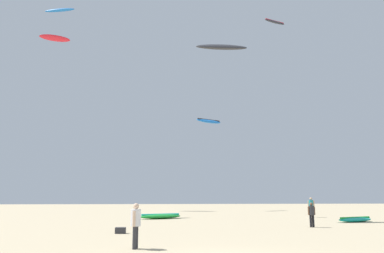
# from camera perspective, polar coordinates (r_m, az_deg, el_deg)

# --- Properties ---
(person_foreground) EXTENTS (0.40, 0.57, 1.77)m
(person_foreground) POSITION_cam_1_polar(r_m,az_deg,el_deg) (15.82, -8.38, -13.90)
(person_foreground) COLOR #2D2D33
(person_foreground) RESTS_ON ground
(person_midground) EXTENTS (0.50, 0.35, 1.54)m
(person_midground) POSITION_cam_1_polar(r_m,az_deg,el_deg) (26.13, 17.39, -12.17)
(person_midground) COLOR black
(person_midground) RESTS_ON ground
(person_left) EXTENTS (0.52, 0.39, 1.73)m
(person_left) POSITION_cam_1_polar(r_m,az_deg,el_deg) (36.19, 17.33, -11.19)
(person_left) COLOR silver
(person_left) RESTS_ON ground
(kite_grounded_near) EXTENTS (3.27, 1.98, 0.39)m
(kite_grounded_near) POSITION_cam_1_polar(r_m,az_deg,el_deg) (31.81, 23.13, -12.62)
(kite_grounded_near) COLOR #19B29E
(kite_grounded_near) RESTS_ON ground
(kite_grounded_mid) EXTENTS (3.70, 2.19, 0.46)m
(kite_grounded_mid) POSITION_cam_1_polar(r_m,az_deg,el_deg) (32.77, -4.73, -13.20)
(kite_grounded_mid) COLOR green
(kite_grounded_mid) RESTS_ON ground
(cooler_box) EXTENTS (0.56, 0.36, 0.32)m
(cooler_box) POSITION_cam_1_polar(r_m,az_deg,el_deg) (21.74, -10.61, -14.98)
(cooler_box) COLOR #2D2D33
(cooler_box) RESTS_ON ground
(kite_aloft_1) EXTENTS (3.08, 1.80, 0.61)m
(kite_aloft_1) POSITION_cam_1_polar(r_m,az_deg,el_deg) (41.93, -19.76, 12.29)
(kite_aloft_1) COLOR red
(kite_aloft_2) EXTENTS (4.50, 1.39, 0.96)m
(kite_aloft_2) POSITION_cam_1_polar(r_m,az_deg,el_deg) (33.81, 4.42, 11.71)
(kite_aloft_2) COLOR #2D2D33
(kite_aloft_3) EXTENTS (3.75, 2.75, 0.84)m
(kite_aloft_3) POSITION_cam_1_polar(r_m,az_deg,el_deg) (48.98, 2.51, 0.81)
(kite_aloft_3) COLOR blue
(kite_aloft_4) EXTENTS (4.58, 2.24, 0.88)m
(kite_aloft_4) POSITION_cam_1_polar(r_m,az_deg,el_deg) (59.08, -19.11, 16.06)
(kite_aloft_4) COLOR blue
(kite_aloft_5) EXTENTS (3.18, 2.05, 0.74)m
(kite_aloft_5) POSITION_cam_1_polar(r_m,az_deg,el_deg) (51.44, 12.22, 14.98)
(kite_aloft_5) COLOR #2D2D33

